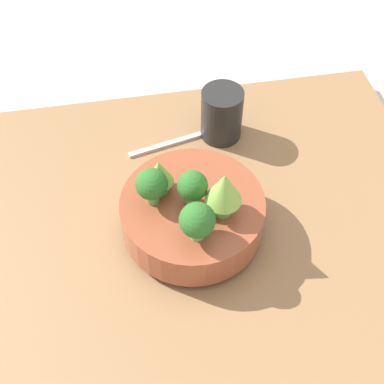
{
  "coord_description": "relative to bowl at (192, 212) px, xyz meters",
  "views": [
    {
      "loc": [
        0.07,
        0.5,
        0.79
      ],
      "look_at": [
        -0.02,
        -0.0,
        0.14
      ],
      "focal_mm": 50.0,
      "sensor_mm": 36.0,
      "label": 1
    }
  ],
  "objects": [
    {
      "name": "fork",
      "position": [
        0.01,
        -0.2,
        -0.04
      ],
      "size": [
        0.17,
        0.05,
        0.01
      ],
      "color": "silver",
      "rests_on": "table"
    },
    {
      "name": "broccoli_floret_right",
      "position": [
        0.06,
        -0.01,
        0.07
      ],
      "size": [
        0.05,
        0.05,
        0.07
      ],
      "color": "#609347",
      "rests_on": "bowl"
    },
    {
      "name": "bowl",
      "position": [
        0.0,
        0.0,
        0.0
      ],
      "size": [
        0.23,
        0.23,
        0.08
      ],
      "color": "brown",
      "rests_on": "table"
    },
    {
      "name": "broccoli_floret_center",
      "position": [
        -0.0,
        -0.0,
        0.07
      ],
      "size": [
        0.05,
        0.05,
        0.06
      ],
      "color": "#609347",
      "rests_on": "bowl"
    },
    {
      "name": "romanesco_piece_far",
      "position": [
        -0.04,
        0.03,
        0.09
      ],
      "size": [
        0.06,
        0.06,
        0.09
      ],
      "color": "#6BA34C",
      "rests_on": "bowl"
    },
    {
      "name": "cup",
      "position": [
        -0.09,
        -0.21,
        0.01
      ],
      "size": [
        0.08,
        0.08,
        0.1
      ],
      "color": "black",
      "rests_on": "table"
    },
    {
      "name": "ground_plane",
      "position": [
        0.02,
        0.0,
        -0.09
      ],
      "size": [
        6.0,
        6.0,
        0.0
      ],
      "primitive_type": "plane",
      "color": "beige"
    },
    {
      "name": "romanesco_piece_near",
      "position": [
        0.05,
        -0.03,
        0.07
      ],
      "size": [
        0.05,
        0.05,
        0.07
      ],
      "color": "#609347",
      "rests_on": "bowl"
    },
    {
      "name": "table",
      "position": [
        0.02,
        0.0,
        -0.07
      ],
      "size": [
        0.93,
        0.7,
        0.04
      ],
      "color": "olive",
      "rests_on": "ground_plane"
    },
    {
      "name": "broccoli_floret_back",
      "position": [
        0.0,
        0.07,
        0.07
      ],
      "size": [
        0.05,
        0.05,
        0.07
      ],
      "color": "#7AB256",
      "rests_on": "bowl"
    }
  ]
}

